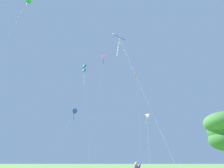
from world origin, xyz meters
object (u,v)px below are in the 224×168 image
(kite_blue_delta, at_px, (74,111))
(kite_teal_box, at_px, (84,69))
(kite_pink_low, at_px, (103,61))
(kite_green_small, at_px, (27,1))
(kite_purple_streamer, at_px, (119,42))
(kite_white_distant, at_px, (147,115))
(kite_orange_box, at_px, (136,77))

(kite_blue_delta, xyz_separation_m, kite_teal_box, (2.64, -4.53, 7.87))
(kite_pink_low, height_order, kite_green_small, kite_pink_low)
(kite_blue_delta, height_order, kite_pink_low, kite_pink_low)
(kite_purple_streamer, relative_size, kite_white_distant, 1.50)
(kite_pink_low, distance_m, kite_teal_box, 13.51)
(kite_white_distant, relative_size, kite_orange_box, 0.45)
(kite_purple_streamer, height_order, kite_orange_box, kite_orange_box)
(kite_white_distant, relative_size, kite_pink_low, 0.37)
(kite_green_small, bearing_deg, kite_white_distant, 31.29)
(kite_blue_delta, bearing_deg, kite_orange_box, 30.48)
(kite_white_distant, xyz_separation_m, kite_teal_box, (-13.14, -4.10, 9.10))
(kite_teal_box, bearing_deg, kite_pink_low, 73.21)
(kite_teal_box, bearing_deg, kite_green_small, -134.64)
(kite_white_distant, height_order, kite_teal_box, kite_teal_box)
(kite_white_distant, distance_m, kite_teal_box, 16.50)
(kite_purple_streamer, distance_m, kite_teal_box, 17.16)
(kite_white_distant, bearing_deg, kite_blue_delta, 178.46)
(kite_pink_low, relative_size, kite_teal_box, 1.46)
(kite_blue_delta, height_order, kite_orange_box, kite_orange_box)
(kite_white_distant, bearing_deg, kite_green_small, -148.71)
(kite_pink_low, relative_size, kite_orange_box, 1.21)
(kite_blue_delta, relative_size, kite_purple_streamer, 0.74)
(kite_pink_low, bearing_deg, kite_blue_delta, -135.15)
(kite_orange_box, distance_m, kite_teal_box, 18.72)
(kite_blue_delta, height_order, kite_green_small, kite_green_small)
(kite_purple_streamer, xyz_separation_m, kite_white_distant, (5.70, 18.94, -4.75))
(kite_blue_delta, distance_m, kite_white_distant, 15.83)
(kite_pink_low, bearing_deg, kite_green_small, -122.44)
(kite_pink_low, distance_m, kite_orange_box, 10.54)
(kite_blue_delta, relative_size, kite_green_small, 0.42)
(kite_orange_box, bearing_deg, kite_purple_streamer, -99.90)
(kite_purple_streamer, height_order, kite_green_small, kite_green_small)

